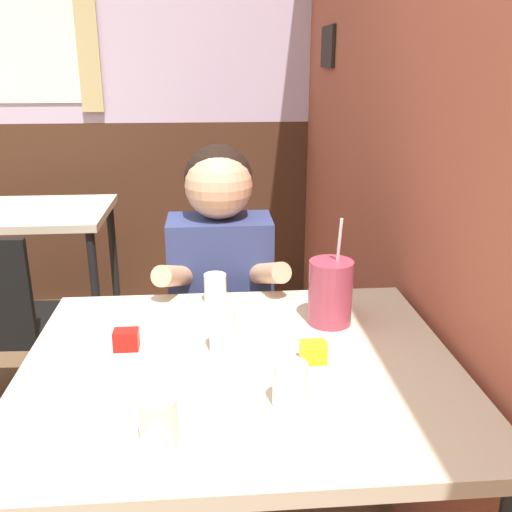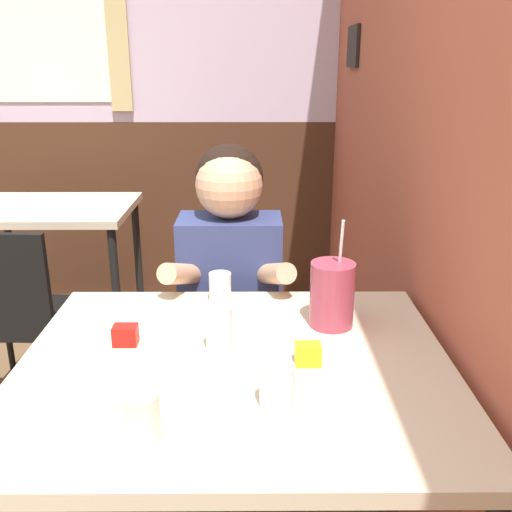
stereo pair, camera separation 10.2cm
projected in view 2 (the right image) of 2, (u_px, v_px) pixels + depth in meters
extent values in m
cube|color=#9E4C38|center=(398.00, 88.00, 2.04)|extent=(0.06, 4.66, 2.70)
cube|color=black|center=(353.00, 47.00, 2.72)|extent=(0.02, 0.27, 0.19)
cube|color=#472819|center=(150.00, 211.00, 3.58)|extent=(5.27, 0.06, 1.10)
cube|color=white|center=(39.00, 41.00, 3.22)|extent=(0.77, 0.01, 0.67)
cube|color=tan|center=(118.00, 41.00, 3.20)|extent=(0.12, 0.02, 0.77)
cube|color=beige|center=(235.00, 369.00, 1.34)|extent=(1.02, 0.86, 0.04)
cylinder|color=black|center=(94.00, 412.00, 1.84)|extent=(0.04, 0.04, 0.73)
cylinder|color=black|center=(385.00, 411.00, 1.84)|extent=(0.04, 0.04, 0.73)
cube|color=beige|center=(52.00, 209.00, 2.80)|extent=(0.78, 0.61, 0.04)
cylinder|color=black|center=(117.00, 302.00, 2.68)|extent=(0.04, 0.04, 0.73)
cylinder|color=black|center=(13.00, 265.00, 3.17)|extent=(0.04, 0.04, 0.73)
cylinder|color=black|center=(138.00, 264.00, 3.18)|extent=(0.04, 0.04, 0.73)
cube|color=black|center=(25.00, 316.00, 2.39)|extent=(0.42, 0.42, 0.04)
cylinder|color=black|center=(9.00, 343.00, 2.63)|extent=(0.03, 0.03, 0.41)
cylinder|color=black|center=(86.00, 345.00, 2.62)|extent=(0.03, 0.03, 0.41)
cylinder|color=black|center=(57.00, 387.00, 2.28)|extent=(0.03, 0.03, 0.41)
cube|color=navy|center=(233.00, 411.00, 2.09)|extent=(0.31, 0.20, 0.45)
cube|color=navy|center=(231.00, 290.00, 1.94)|extent=(0.34, 0.20, 0.51)
sphere|color=black|center=(229.00, 178.00, 1.84)|extent=(0.22, 0.22, 0.22)
sphere|color=tan|center=(229.00, 185.00, 1.82)|extent=(0.22, 0.22, 0.22)
cylinder|color=tan|center=(185.00, 274.00, 1.77)|extent=(0.14, 0.27, 0.15)
cylinder|color=tan|center=(272.00, 274.00, 1.77)|extent=(0.14, 0.27, 0.15)
cylinder|color=#99384C|center=(332.00, 295.00, 1.50)|extent=(0.12, 0.12, 0.18)
cylinder|color=white|center=(341.00, 245.00, 1.46)|extent=(0.01, 0.04, 0.14)
cylinder|color=silver|center=(219.00, 329.00, 1.38)|extent=(0.06, 0.06, 0.11)
cylinder|color=silver|center=(220.00, 287.00, 1.67)|extent=(0.07, 0.07, 0.09)
cylinder|color=silver|center=(141.00, 415.00, 1.06)|extent=(0.07, 0.07, 0.09)
cylinder|color=silver|center=(277.00, 386.00, 1.15)|extent=(0.07, 0.07, 0.09)
cube|color=#B7140F|center=(125.00, 335.00, 1.42)|extent=(0.06, 0.04, 0.05)
cube|color=yellow|center=(308.00, 354.00, 1.32)|extent=(0.06, 0.04, 0.05)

